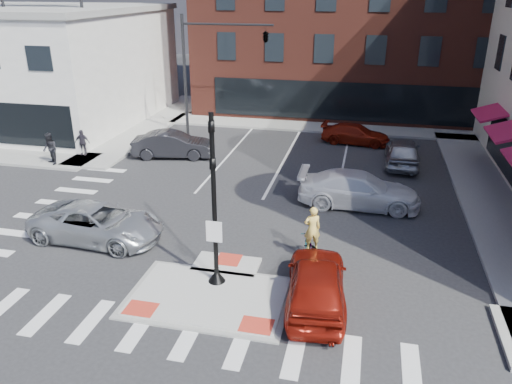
% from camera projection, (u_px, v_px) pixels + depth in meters
% --- Properties ---
extents(ground, '(120.00, 120.00, 0.00)m').
position_uv_depth(ground, '(214.00, 290.00, 17.10)').
color(ground, '#28282B').
rests_on(ground, ground).
extents(refuge_island, '(5.40, 4.65, 0.13)m').
position_uv_depth(refuge_island, '(211.00, 293.00, 16.85)').
color(refuge_island, gray).
rests_on(refuge_island, ground).
extents(sidewalk_nw, '(23.50, 20.50, 0.15)m').
position_uv_depth(sidewalk_nw, '(47.00, 136.00, 34.29)').
color(sidewalk_nw, gray).
rests_on(sidewalk_nw, ground).
extents(sidewalk_e, '(3.00, 24.00, 0.15)m').
position_uv_depth(sidewalk_e, '(492.00, 202.00, 23.85)').
color(sidewalk_e, gray).
rests_on(sidewalk_e, ground).
extents(sidewalk_n, '(26.00, 3.00, 0.15)m').
position_uv_depth(sidewalk_n, '(343.00, 128.00, 36.26)').
color(sidewalk_n, gray).
rests_on(sidewalk_n, ground).
extents(building_nw, '(20.40, 16.40, 14.40)m').
position_uv_depth(building_nw, '(15.00, 63.00, 38.00)').
color(building_nw, silver).
rests_on(building_nw, ground).
extents(building_n, '(24.40, 18.40, 15.50)m').
position_uv_depth(building_n, '(357.00, 9.00, 42.30)').
color(building_n, '#59251C').
rests_on(building_n, ground).
extents(building_far_left, '(10.00, 12.00, 10.00)m').
position_uv_depth(building_far_left, '(305.00, 25.00, 62.83)').
color(building_far_left, slate).
rests_on(building_far_left, ground).
extents(building_far_right, '(12.00, 12.00, 12.00)m').
position_uv_depth(building_far_right, '(413.00, 18.00, 61.57)').
color(building_far_right, brown).
rests_on(building_far_right, ground).
extents(signal_pole, '(0.60, 0.60, 5.98)m').
position_uv_depth(signal_pole, '(215.00, 223.00, 16.56)').
color(signal_pole, black).
rests_on(signal_pole, refuge_island).
extents(mast_arm_signal, '(6.10, 2.24, 8.00)m').
position_uv_depth(mast_arm_signal, '(243.00, 44.00, 31.65)').
color(mast_arm_signal, black).
rests_on(mast_arm_signal, ground).
extents(silver_suv, '(5.56, 2.78, 1.51)m').
position_uv_depth(silver_suv, '(97.00, 223.00, 20.23)').
color(silver_suv, silver).
rests_on(silver_suv, ground).
extents(red_sedan, '(2.37, 4.90, 1.61)m').
position_uv_depth(red_sedan, '(317.00, 282.00, 16.07)').
color(red_sedan, maroon).
rests_on(red_sedan, ground).
extents(white_pickup, '(5.68, 2.36, 1.64)m').
position_uv_depth(white_pickup, '(359.00, 190.00, 23.34)').
color(white_pickup, white).
rests_on(white_pickup, ground).
extents(bg_car_dark, '(5.02, 2.59, 1.57)m').
position_uv_depth(bg_car_dark, '(173.00, 145.00, 30.05)').
color(bg_car_dark, black).
rests_on(bg_car_dark, ground).
extents(bg_car_silver, '(1.97, 4.74, 1.60)m').
position_uv_depth(bg_car_silver, '(403.00, 152.00, 28.70)').
color(bg_car_silver, '#ACAEB3').
rests_on(bg_car_silver, ground).
extents(bg_car_red, '(4.59, 2.27, 1.28)m').
position_uv_depth(bg_car_red, '(356.00, 134.00, 32.71)').
color(bg_car_red, maroon).
rests_on(bg_car_red, ground).
extents(cyclist, '(1.22, 1.83, 2.19)m').
position_uv_depth(cyclist, '(312.00, 242.00, 18.72)').
color(cyclist, '#3F3F44').
rests_on(cyclist, ground).
extents(pedestrian_a, '(1.13, 1.09, 1.84)m').
position_uv_depth(pedestrian_a, '(50.00, 149.00, 28.34)').
color(pedestrian_a, black).
rests_on(pedestrian_a, sidewalk_nw).
extents(pedestrian_b, '(0.94, 0.47, 1.54)m').
position_uv_depth(pedestrian_b, '(82.00, 142.00, 30.03)').
color(pedestrian_b, '#2D2933').
rests_on(pedestrian_b, sidewalk_nw).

